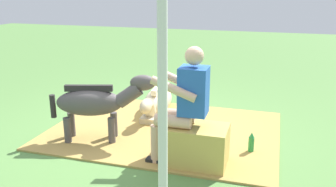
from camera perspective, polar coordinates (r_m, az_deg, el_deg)
name	(u,v)px	position (r m, az deg, el deg)	size (l,w,h in m)	color
ground_plane	(146,135)	(4.96, -3.50, -6.47)	(24.00, 24.00, 0.00)	#568442
hay_patch	(165,130)	(5.08, -0.54, -5.70)	(3.08, 2.29, 0.02)	#AD8C47
hay_bale	(197,146)	(4.09, 4.55, -8.18)	(0.67, 0.46, 0.46)	tan
person_seated	(183,101)	(3.94, 2.39, -1.19)	(0.66, 0.42, 1.34)	#D8AD8C
pony_standing	(97,102)	(4.67, -11.14, -1.38)	(1.31, 0.59, 0.88)	#4C4747
pony_lying	(157,101)	(5.71, -1.78, -1.26)	(0.47, 1.35, 0.42)	beige
soda_bottle	(251,143)	(4.50, 12.94, -7.60)	(0.07, 0.07, 0.26)	#268C3F
tent_pole_left	(163,119)	(2.16, -0.85, -3.99)	(0.06, 0.06, 2.37)	silver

